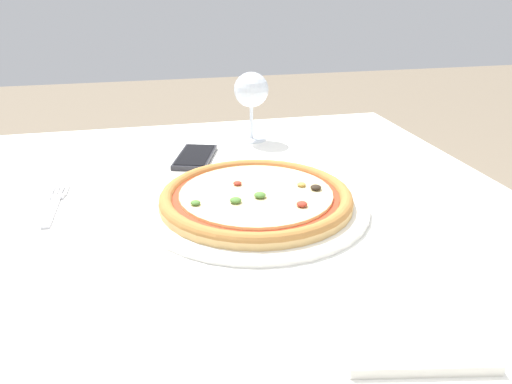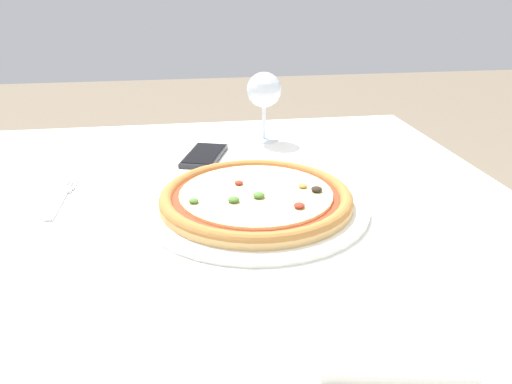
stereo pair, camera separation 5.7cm
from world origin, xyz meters
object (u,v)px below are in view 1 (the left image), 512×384
object	(u,v)px
pizza_plate	(256,199)
wine_glass_far_left	(251,92)
dining_table	(184,263)
cell_phone	(195,157)
fork	(54,204)

from	to	relation	value
pizza_plate	wine_glass_far_left	xyz separation A→B (m)	(0.08, 0.37, 0.10)
dining_table	cell_phone	bearing A→B (deg)	78.62
fork	cell_phone	world-z (taller)	cell_phone
pizza_plate	cell_phone	distance (m)	0.27
wine_glass_far_left	cell_phone	xyz separation A→B (m)	(-0.15, -0.11, -0.11)
dining_table	fork	distance (m)	0.24
pizza_plate	cell_phone	size ratio (longest dim) A/B	2.35
dining_table	pizza_plate	xyz separation A→B (m)	(0.13, 0.01, 0.10)
dining_table	wine_glass_far_left	distance (m)	0.48
fork	dining_table	bearing A→B (deg)	-26.77
pizza_plate	fork	size ratio (longest dim) A/B	2.21
dining_table	pizza_plate	world-z (taller)	pizza_plate
cell_phone	wine_glass_far_left	bearing A→B (deg)	36.65
dining_table	wine_glass_far_left	size ratio (longest dim) A/B	7.53
cell_phone	dining_table	bearing A→B (deg)	-101.38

